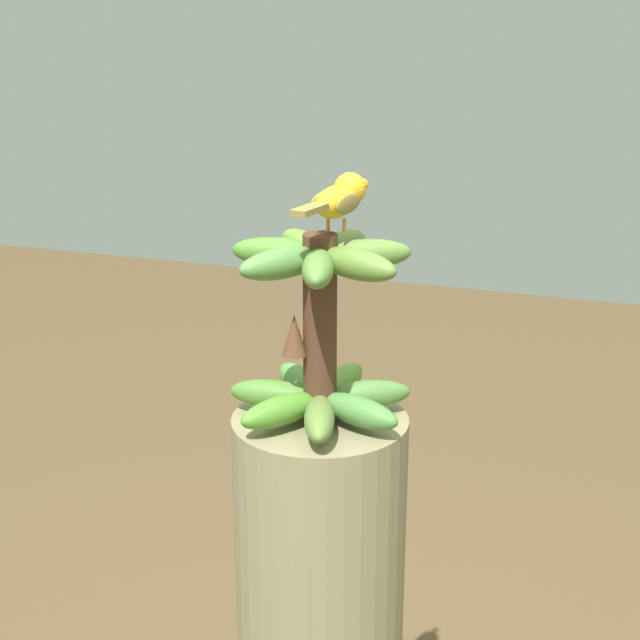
# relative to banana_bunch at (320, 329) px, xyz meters

# --- Properties ---
(banana_bunch) EXTENTS (0.28, 0.28, 0.28)m
(banana_bunch) POSITION_rel_banana_bunch_xyz_m (0.00, 0.00, 0.00)
(banana_bunch) COLOR #4C2D1E
(banana_bunch) RESTS_ON banana_tree
(perched_bird) EXTENTS (0.18, 0.06, 0.08)m
(perched_bird) POSITION_rel_banana_bunch_xyz_m (-0.02, 0.02, 0.19)
(perched_bird) COLOR #C68933
(perched_bird) RESTS_ON banana_bunch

